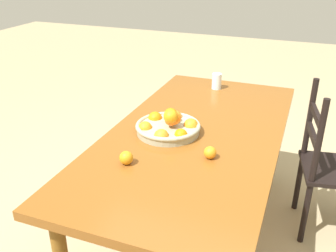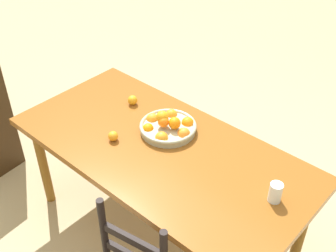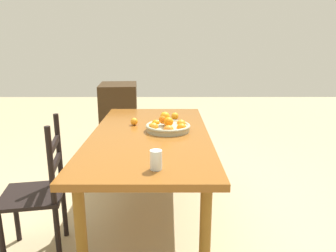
# 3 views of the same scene
# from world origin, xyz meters

# --- Properties ---
(ground_plane) EXTENTS (12.00, 12.00, 0.00)m
(ground_plane) POSITION_xyz_m (0.00, 0.00, 0.00)
(ground_plane) COLOR tan
(dining_table) EXTENTS (1.83, 0.90, 0.75)m
(dining_table) POSITION_xyz_m (0.00, 0.00, 0.67)
(dining_table) COLOR brown
(dining_table) RESTS_ON ground
(fruit_bowl) EXTENTS (0.35, 0.35, 0.15)m
(fruit_bowl) POSITION_xyz_m (0.07, -0.14, 0.79)
(fruit_bowl) COLOR #A7A78A
(fruit_bowl) RESTS_ON dining_table
(orange_loose_0) EXTENTS (0.06, 0.06, 0.06)m
(orange_loose_0) POSITION_xyz_m (0.25, 0.15, 0.78)
(orange_loose_0) COLOR orange
(orange_loose_0) RESTS_ON dining_table
(orange_loose_1) EXTENTS (0.06, 0.06, 0.06)m
(orange_loose_1) POSITION_xyz_m (0.44, -0.20, 0.78)
(orange_loose_1) COLOR orange
(orange_loose_1) RESTS_ON dining_table
(drinking_glass) EXTENTS (0.07, 0.07, 0.11)m
(drinking_glass) POSITION_xyz_m (-0.72, -0.07, 0.80)
(drinking_glass) COLOR silver
(drinking_glass) RESTS_ON dining_table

